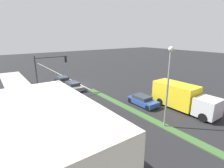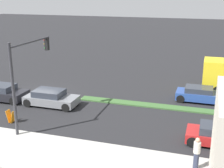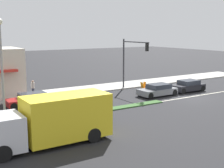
# 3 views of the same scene
# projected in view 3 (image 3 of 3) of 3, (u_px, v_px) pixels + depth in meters

# --- Properties ---
(ground_plane) EXTENTS (160.00, 160.00, 0.00)m
(ground_plane) POSITION_uv_depth(u_px,v_px,m) (9.00, 126.00, 22.03)
(ground_plane) COLOR #232326
(lane_marking_center) EXTENTS (0.16, 60.00, 0.01)m
(lane_marking_center) POSITION_uv_depth(u_px,v_px,m) (189.00, 97.00, 31.59)
(lane_marking_center) COLOR beige
(lane_marking_center) RESTS_ON ground
(traffic_signal_main) EXTENTS (4.59, 0.34, 5.60)m
(traffic_signal_main) POSITION_uv_depth(u_px,v_px,m) (131.00, 56.00, 34.46)
(traffic_signal_main) COLOR #333338
(traffic_signal_main) RESTS_ON sidewalk_right
(street_lamp) EXTENTS (0.44, 0.44, 7.37)m
(street_lamp) POSITION_uv_depth(u_px,v_px,m) (1.00, 59.00, 21.08)
(street_lamp) COLOR gray
(street_lamp) RESTS_ON median_strip
(pedestrian) EXTENTS (0.34, 0.34, 1.66)m
(pedestrian) POSITION_uv_depth(u_px,v_px,m) (33.00, 88.00, 31.06)
(pedestrian) COLOR #282D42
(pedestrian) RESTS_ON sidewalk_right
(warning_aframe_sign) EXTENTS (0.45, 0.53, 0.84)m
(warning_aframe_sign) POSITION_uv_depth(u_px,v_px,m) (143.00, 86.00, 35.68)
(warning_aframe_sign) COLOR orange
(warning_aframe_sign) RESTS_ON ground
(delivery_truck) EXTENTS (2.44, 7.50, 2.87)m
(delivery_truck) POSITION_uv_depth(u_px,v_px,m) (52.00, 120.00, 18.32)
(delivery_truck) COLOR silver
(delivery_truck) RESTS_ON ground
(suv_grey) EXTENTS (1.90, 4.04, 1.23)m
(suv_grey) POSITION_uv_depth(u_px,v_px,m) (158.00, 90.00, 32.06)
(suv_grey) COLOR slate
(suv_grey) RESTS_ON ground
(coupe_blue) EXTENTS (1.76, 3.86, 1.18)m
(coupe_blue) POSITION_uv_depth(u_px,v_px,m) (83.00, 115.00, 22.63)
(coupe_blue) COLOR #284793
(coupe_blue) RESTS_ON ground
(hatchback_red) EXTENTS (1.74, 4.16, 1.18)m
(hatchback_red) POSITION_uv_depth(u_px,v_px,m) (31.00, 100.00, 27.80)
(hatchback_red) COLOR #AD1E1E
(hatchback_red) RESTS_ON ground
(sedan_dark) EXTENTS (1.90, 3.83, 1.26)m
(sedan_dark) POSITION_uv_depth(u_px,v_px,m) (188.00, 86.00, 34.37)
(sedan_dark) COLOR black
(sedan_dark) RESTS_ON ground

